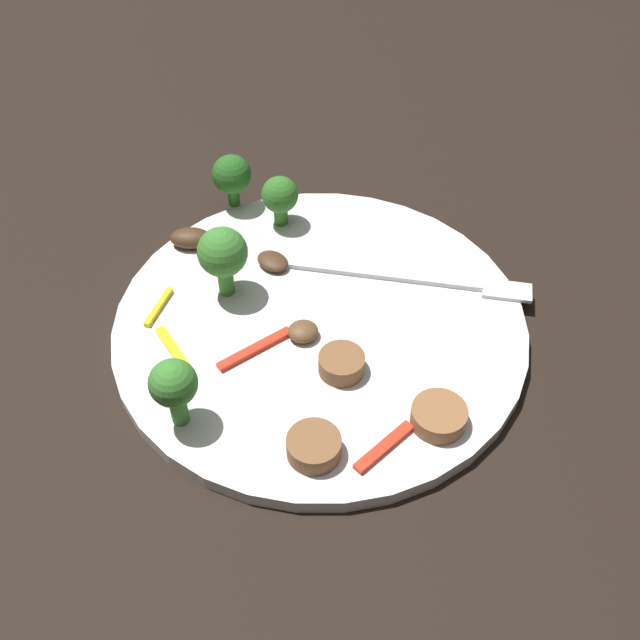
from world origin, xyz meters
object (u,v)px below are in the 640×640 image
at_px(broccoli_floret_0, 174,386).
at_px(mushroom_0, 191,238).
at_px(broccoli_floret_1, 223,254).
at_px(pepper_strip_1, 255,349).
at_px(broccoli_floret_3, 280,196).
at_px(sausage_slice_1, 439,416).
at_px(mushroom_1, 303,331).
at_px(pepper_strip_2, 173,349).
at_px(fork, 425,281).
at_px(plate, 320,325).
at_px(pepper_strip_3, 384,447).
at_px(sausage_slice_2, 314,446).
at_px(mushroom_2, 273,261).
at_px(pepper_strip_0, 159,307).
at_px(sausage_slice_0, 342,364).
at_px(broccoli_floret_2, 232,175).

height_order(broccoli_floret_0, mushroom_0, broccoli_floret_0).
distance_m(broccoli_floret_1, pepper_strip_1, 0.07).
bearing_deg(broccoli_floret_3, pepper_strip_1, -78.52).
bearing_deg(broccoli_floret_1, broccoli_floret_3, 81.89).
relative_size(sausage_slice_1, mushroom_1, 1.66).
bearing_deg(pepper_strip_1, broccoli_floret_3, 101.48).
bearing_deg(pepper_strip_2, fork, 37.70).
xyz_separation_m(plate, mushroom_1, (-0.01, -0.02, 0.01)).
distance_m(pepper_strip_1, pepper_strip_3, 0.11).
bearing_deg(broccoli_floret_1, fork, 20.62).
distance_m(broccoli_floret_3, sausage_slice_2, 0.22).
xyz_separation_m(mushroom_0, pepper_strip_3, (0.18, -0.14, -0.00)).
height_order(plate, broccoli_floret_1, broccoli_floret_1).
bearing_deg(mushroom_0, broccoli_floret_1, -41.15).
bearing_deg(sausage_slice_2, broccoli_floret_3, 114.14).
xyz_separation_m(plate, mushroom_0, (-0.12, 0.05, 0.01)).
xyz_separation_m(mushroom_2, pepper_strip_0, (-0.06, -0.07, -0.00)).
distance_m(plate, broccoli_floret_3, 0.11).
bearing_deg(pepper_strip_1, sausage_slice_1, -9.61).
height_order(pepper_strip_0, pepper_strip_1, same).
bearing_deg(sausage_slice_0, pepper_strip_2, -171.44).
distance_m(broccoli_floret_1, broccoli_floret_2, 0.10).
height_order(fork, sausage_slice_2, sausage_slice_2).
bearing_deg(mushroom_1, broccoli_floret_3, 115.96).
bearing_deg(broccoli_floret_1, mushroom_1, -21.42).
xyz_separation_m(plate, pepper_strip_2, (-0.08, -0.06, 0.01)).
xyz_separation_m(mushroom_2, pepper_strip_2, (-0.04, -0.10, -0.00)).
xyz_separation_m(broccoli_floret_2, sausage_slice_1, (0.20, -0.16, -0.02)).
bearing_deg(mushroom_0, broccoli_floret_0, -68.74).
relative_size(mushroom_0, mushroom_1, 1.51).
height_order(plate, fork, fork).
distance_m(plate, pepper_strip_2, 0.10).
distance_m(broccoli_floret_3, pepper_strip_3, 0.22).
bearing_deg(broccoli_floret_2, pepper_strip_2, -83.38).
xyz_separation_m(sausage_slice_2, mushroom_2, (-0.08, 0.15, -0.00)).
xyz_separation_m(mushroom_2, pepper_strip_1, (0.02, -0.08, -0.00)).
bearing_deg(mushroom_1, sausage_slice_1, -23.25).
bearing_deg(sausage_slice_1, pepper_strip_1, 170.39).
bearing_deg(broccoli_floret_3, mushroom_2, -78.01).
bearing_deg(fork, plate, -143.75).
height_order(plate, mushroom_1, mushroom_1).
bearing_deg(broccoli_floret_1, pepper_strip_2, -101.76).
bearing_deg(sausage_slice_1, mushroom_1, 156.75).
distance_m(mushroom_1, mushroom_2, 0.07).
height_order(broccoli_floret_0, mushroom_1, broccoli_floret_0).
height_order(broccoli_floret_3, mushroom_2, broccoli_floret_3).
distance_m(fork, broccoli_floret_0, 0.20).
xyz_separation_m(plate, sausage_slice_2, (0.03, -0.10, 0.01)).
bearing_deg(fork, broccoli_floret_1, -166.27).
relative_size(broccoli_floret_0, pepper_strip_2, 1.20).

